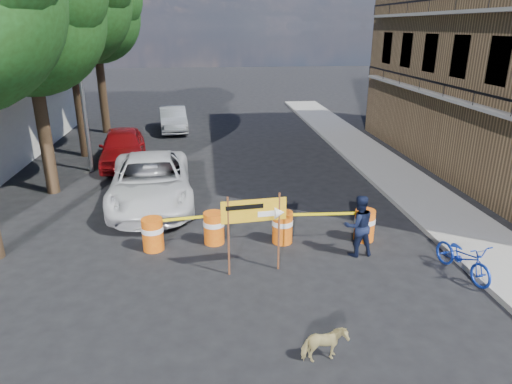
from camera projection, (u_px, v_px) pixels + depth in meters
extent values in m
plane|color=black|center=(264.00, 282.00, 10.76)|extent=(120.00, 120.00, 0.00)
cube|color=gray|center=(408.00, 186.00, 16.98)|extent=(2.40, 40.00, 0.15)
cylinder|color=#332316|center=(44.00, 128.00, 15.76)|extent=(0.44, 0.44, 4.76)
sphere|color=#1E4012|center=(26.00, 17.00, 14.54)|extent=(5.00, 5.00, 5.00)
sphere|color=#1E4012|center=(13.00, 39.00, 15.28)|extent=(3.50, 3.50, 3.50)
cylinder|color=#332316|center=(79.00, 98.00, 20.34)|extent=(0.44, 0.44, 5.32)
sphere|color=#1E4012|center=(66.00, 1.00, 18.97)|extent=(5.40, 5.40, 5.40)
sphere|color=#1E4012|center=(54.00, 21.00, 19.77)|extent=(3.78, 3.78, 3.78)
cylinder|color=#332316|center=(102.00, 88.00, 25.07)|extent=(0.44, 0.44, 4.93)
sphere|color=#1E4012|center=(94.00, 16.00, 23.80)|extent=(4.80, 4.80, 4.80)
sphere|color=#1E4012|center=(84.00, 31.00, 24.53)|extent=(3.36, 3.36, 3.36)
cylinder|color=gray|center=(79.00, 72.00, 17.63)|extent=(0.16, 0.16, 8.00)
cylinder|color=#E44D0D|center=(153.00, 234.00, 12.18)|extent=(0.56, 0.56, 0.90)
cylinder|color=white|center=(152.00, 229.00, 12.13)|extent=(0.58, 0.58, 0.14)
cylinder|color=#E44D0D|center=(214.00, 228.00, 12.56)|extent=(0.56, 0.56, 0.90)
cylinder|color=white|center=(214.00, 223.00, 12.51)|extent=(0.58, 0.58, 0.14)
cylinder|color=#E44D0D|center=(282.00, 227.00, 12.60)|extent=(0.56, 0.56, 0.90)
cylinder|color=white|center=(282.00, 222.00, 12.55)|extent=(0.58, 0.58, 0.14)
cylinder|color=#E44D0D|center=(364.00, 225.00, 12.74)|extent=(0.56, 0.56, 0.90)
cylinder|color=white|center=(365.00, 220.00, 12.69)|extent=(0.58, 0.58, 0.14)
cylinder|color=#592D19|center=(228.00, 237.00, 10.75)|extent=(0.05, 0.05, 2.01)
cylinder|color=#592D19|center=(279.00, 232.00, 11.00)|extent=(0.05, 0.05, 2.01)
cube|color=gold|center=(254.00, 211.00, 10.67)|extent=(1.56, 0.20, 0.56)
cube|color=white|center=(267.00, 214.00, 10.75)|extent=(0.45, 0.06, 0.13)
cone|color=white|center=(279.00, 213.00, 10.81)|extent=(0.28, 0.32, 0.29)
cube|color=black|center=(245.00, 207.00, 10.56)|extent=(0.89, 0.11, 0.11)
imported|color=black|center=(358.00, 226.00, 11.79)|extent=(0.86, 0.70, 1.66)
imported|color=#1636B7|center=(466.00, 241.00, 10.77)|extent=(0.81, 1.05, 1.79)
imported|color=tan|center=(324.00, 345.00, 8.12)|extent=(0.86, 0.49, 0.68)
imported|color=silver|center=(151.00, 181.00, 15.28)|extent=(3.09, 5.91, 1.59)
imported|color=maroon|center=(123.00, 147.00, 19.65)|extent=(2.36, 4.77, 1.56)
imported|color=#B4B7BC|center=(173.00, 119.00, 26.09)|extent=(1.86, 4.24, 1.35)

